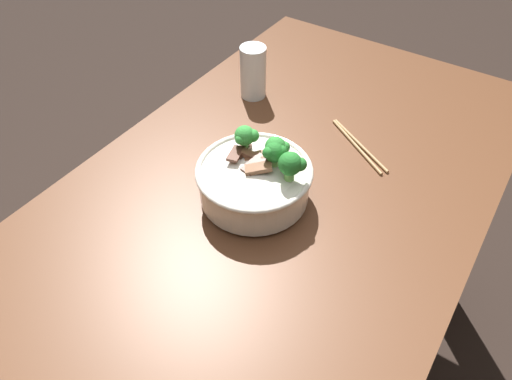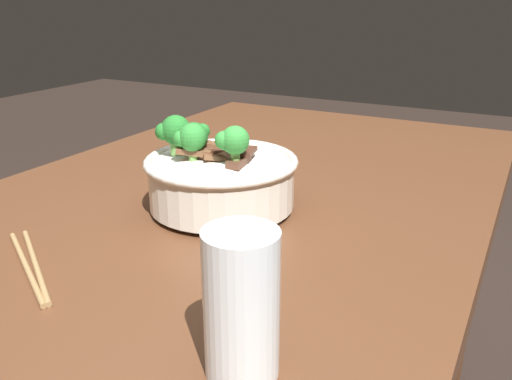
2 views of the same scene
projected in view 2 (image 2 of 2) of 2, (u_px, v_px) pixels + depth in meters
dining_table at (212, 282)px, 0.89m from camera, size 1.51×0.81×0.81m
rice_bowl at (220, 174)px, 0.81m from camera, size 0.23×0.23×0.14m
drinking_glass at (241, 313)px, 0.46m from camera, size 0.07×0.07×0.14m
chopsticks_pair at (31, 265)px, 0.65m from camera, size 0.12×0.19×0.01m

